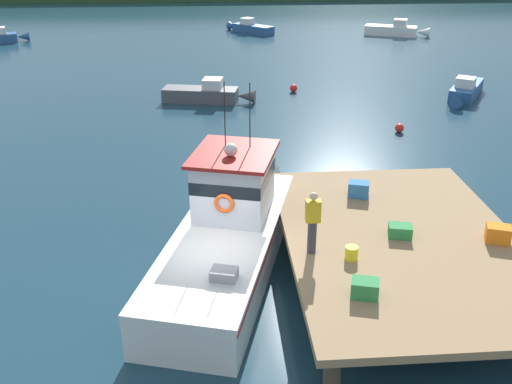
{
  "coord_description": "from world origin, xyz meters",
  "views": [
    {
      "loc": [
        0.0,
        -13.11,
        8.72
      ],
      "look_at": [
        1.2,
        2.66,
        1.4
      ],
      "focal_mm": 41.52,
      "sensor_mm": 36.0,
      "label": 1
    }
  ],
  "objects_px": {
    "deckhand_by_the_boat": "(312,221)",
    "crate_single_far": "(365,288)",
    "main_fishing_boat": "(229,228)",
    "moored_boat_near_channel": "(395,30)",
    "crate_stack_mid_dock": "(400,231)",
    "crate_stack_near_edge": "(498,234)",
    "crate_single_by_cleat": "(358,189)",
    "bait_bucket": "(351,253)",
    "moored_boat_far_left": "(250,28)",
    "moored_boat_outer_mooring": "(207,94)",
    "moored_boat_far_right": "(465,90)",
    "mooring_buoy_outer": "(294,88)",
    "mooring_buoy_channel_marker": "(399,128)"
  },
  "relations": [
    {
      "from": "crate_single_far",
      "to": "crate_stack_mid_dock",
      "type": "xyz_separation_m",
      "value": [
        1.57,
        2.57,
        -0.03
      ]
    },
    {
      "from": "crate_stack_mid_dock",
      "to": "crate_single_by_cleat",
      "type": "height_order",
      "value": "crate_single_by_cleat"
    },
    {
      "from": "crate_stack_mid_dock",
      "to": "crate_single_by_cleat",
      "type": "bearing_deg",
      "value": 101.66
    },
    {
      "from": "crate_single_far",
      "to": "moored_boat_far_left",
      "type": "distance_m",
      "value": 40.08
    },
    {
      "from": "crate_single_far",
      "to": "crate_single_by_cleat",
      "type": "xyz_separation_m",
      "value": [
        1.05,
        5.05,
        0.03
      ]
    },
    {
      "from": "crate_stack_near_edge",
      "to": "crate_single_by_cleat",
      "type": "height_order",
      "value": "crate_single_by_cleat"
    },
    {
      "from": "crate_single_by_cleat",
      "to": "bait_bucket",
      "type": "relative_size",
      "value": 1.76
    },
    {
      "from": "mooring_buoy_outer",
      "to": "crate_single_by_cleat",
      "type": "bearing_deg",
      "value": -90.9
    },
    {
      "from": "crate_single_by_cleat",
      "to": "moored_boat_near_channel",
      "type": "distance_m",
      "value": 34.56
    },
    {
      "from": "mooring_buoy_outer",
      "to": "main_fishing_boat",
      "type": "bearing_deg",
      "value": -103.32
    },
    {
      "from": "crate_single_by_cleat",
      "to": "moored_boat_far_left",
      "type": "relative_size",
      "value": 0.15
    },
    {
      "from": "crate_single_by_cleat",
      "to": "crate_single_far",
      "type": "bearing_deg",
      "value": -101.79
    },
    {
      "from": "moored_boat_far_left",
      "to": "mooring_buoy_channel_marker",
      "type": "distance_m",
      "value": 26.47
    },
    {
      "from": "moored_boat_far_right",
      "to": "moored_boat_far_left",
      "type": "relative_size",
      "value": 1.11
    },
    {
      "from": "crate_single_far",
      "to": "moored_boat_near_channel",
      "type": "bearing_deg",
      "value": 72.52
    },
    {
      "from": "deckhand_by_the_boat",
      "to": "crate_single_far",
      "type": "bearing_deg",
      "value": -66.13
    },
    {
      "from": "bait_bucket",
      "to": "moored_boat_far_right",
      "type": "xyz_separation_m",
      "value": [
        10.23,
        17.8,
        -0.97
      ]
    },
    {
      "from": "crate_stack_mid_dock",
      "to": "mooring_buoy_outer",
      "type": "relative_size",
      "value": 1.44
    },
    {
      "from": "main_fishing_boat",
      "to": "moored_boat_far_right",
      "type": "distance_m",
      "value": 20.43
    },
    {
      "from": "moored_boat_far_right",
      "to": "mooring_buoy_outer",
      "type": "bearing_deg",
      "value": 168.35
    },
    {
      "from": "crate_single_far",
      "to": "crate_single_by_cleat",
      "type": "bearing_deg",
      "value": 78.21
    },
    {
      "from": "deckhand_by_the_boat",
      "to": "crate_stack_near_edge",
      "type": "bearing_deg",
      "value": 2.02
    },
    {
      "from": "crate_stack_near_edge",
      "to": "moored_boat_far_right",
      "type": "xyz_separation_m",
      "value": [
        6.32,
        17.23,
        -1.02
      ]
    },
    {
      "from": "main_fishing_boat",
      "to": "crate_single_far",
      "type": "xyz_separation_m",
      "value": [
        2.83,
        -3.7,
        0.39
      ]
    },
    {
      "from": "crate_single_far",
      "to": "moored_boat_near_channel",
      "type": "height_order",
      "value": "crate_single_far"
    },
    {
      "from": "bait_bucket",
      "to": "moored_boat_far_left",
      "type": "distance_m",
      "value": 38.54
    },
    {
      "from": "deckhand_by_the_boat",
      "to": "crate_stack_mid_dock",
      "type": "bearing_deg",
      "value": 14.54
    },
    {
      "from": "main_fishing_boat",
      "to": "crate_single_by_cleat",
      "type": "relative_size",
      "value": 16.55
    },
    {
      "from": "moored_boat_far_right",
      "to": "crate_stack_mid_dock",
      "type": "bearing_deg",
      "value": -117.47
    },
    {
      "from": "crate_stack_mid_dock",
      "to": "crate_stack_near_edge",
      "type": "bearing_deg",
      "value": -10.81
    },
    {
      "from": "mooring_buoy_outer",
      "to": "mooring_buoy_channel_marker",
      "type": "bearing_deg",
      "value": -61.8
    },
    {
      "from": "bait_bucket",
      "to": "moored_boat_far_right",
      "type": "relative_size",
      "value": 0.08
    },
    {
      "from": "deckhand_by_the_boat",
      "to": "moored_boat_outer_mooring",
      "type": "height_order",
      "value": "deckhand_by_the_boat"
    },
    {
      "from": "bait_bucket",
      "to": "moored_boat_outer_mooring",
      "type": "distance_m",
      "value": 18.47
    },
    {
      "from": "crate_stack_near_edge",
      "to": "main_fishing_boat",
      "type": "bearing_deg",
      "value": 166.85
    },
    {
      "from": "moored_boat_near_channel",
      "to": "deckhand_by_the_boat",
      "type": "bearing_deg",
      "value": -109.59
    },
    {
      "from": "main_fishing_boat",
      "to": "moored_boat_near_channel",
      "type": "relative_size",
      "value": 1.93
    },
    {
      "from": "moored_boat_outer_mooring",
      "to": "mooring_buoy_channel_marker",
      "type": "xyz_separation_m",
      "value": [
        8.61,
        -5.58,
        -0.22
      ]
    },
    {
      "from": "moored_boat_outer_mooring",
      "to": "moored_boat_far_left",
      "type": "xyz_separation_m",
      "value": [
        3.64,
        20.42,
        -0.02
      ]
    },
    {
      "from": "moored_boat_near_channel",
      "to": "moored_boat_outer_mooring",
      "type": "distance_m",
      "value": 23.84
    },
    {
      "from": "moored_boat_far_left",
      "to": "mooring_buoy_outer",
      "type": "distance_m",
      "value": 18.91
    },
    {
      "from": "crate_stack_near_edge",
      "to": "bait_bucket",
      "type": "distance_m",
      "value": 3.96
    },
    {
      "from": "crate_single_by_cleat",
      "to": "moored_boat_outer_mooring",
      "type": "relative_size",
      "value": 0.12
    },
    {
      "from": "crate_single_by_cleat",
      "to": "moored_boat_far_right",
      "type": "height_order",
      "value": "crate_single_by_cleat"
    },
    {
      "from": "main_fishing_boat",
      "to": "bait_bucket",
      "type": "distance_m",
      "value": 3.63
    },
    {
      "from": "moored_boat_near_channel",
      "to": "moored_boat_far_left",
      "type": "relative_size",
      "value": 1.32
    },
    {
      "from": "main_fishing_boat",
      "to": "deckhand_by_the_boat",
      "type": "height_order",
      "value": "main_fishing_boat"
    },
    {
      "from": "crate_single_far",
      "to": "mooring_buoy_outer",
      "type": "xyz_separation_m",
      "value": [
        1.31,
        21.2,
        -1.19
      ]
    },
    {
      "from": "crate_single_far",
      "to": "main_fishing_boat",
      "type": "bearing_deg",
      "value": 127.44
    },
    {
      "from": "crate_stack_near_edge",
      "to": "deckhand_by_the_boat",
      "type": "distance_m",
      "value": 4.88
    }
  ]
}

